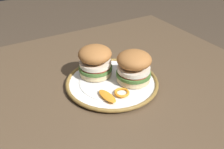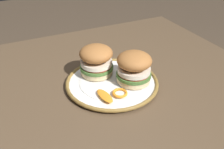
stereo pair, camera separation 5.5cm
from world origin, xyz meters
name	(u,v)px [view 1 (the left image)]	position (x,y,z in m)	size (l,w,h in m)	color
dining_table	(105,119)	(0.00, 0.00, 0.64)	(1.16, 1.04, 0.74)	brown
dinner_plate	(112,82)	(0.05, 0.04, 0.75)	(0.30, 0.30, 0.02)	white
sandwich_half_left	(95,60)	(0.02, 0.10, 0.81)	(0.16, 0.16, 0.10)	beige
sandwich_half_right	(134,66)	(0.11, 0.01, 0.81)	(0.15, 0.15, 0.10)	beige
orange_peel_curled	(122,93)	(0.04, -0.04, 0.76)	(0.05, 0.05, 0.01)	orange
orange_peel_strip_long	(107,96)	(-0.01, -0.03, 0.76)	(0.04, 0.08, 0.01)	orange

